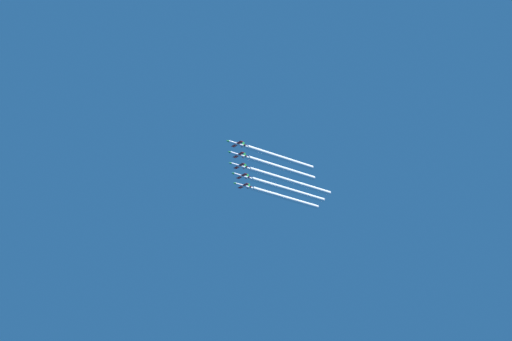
{
  "coord_description": "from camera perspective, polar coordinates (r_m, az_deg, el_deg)",
  "views": [
    {
      "loc": [
        -380.15,
        270.67,
        2.23
      ],
      "look_at": [
        0.05,
        -11.59,
        214.94
      ],
      "focal_mm": 64.24,
      "sensor_mm": 36.0,
      "label": 1
    }
  ],
  "objects": [
    {
      "name": "smoke_trail_third_echelon",
      "position": [
        532.76,
        2.08,
        -0.66
      ],
      "size": [
        2.54,
        61.8,
        2.54
      ],
      "color": "white"
    },
    {
      "name": "jet_fourth_echelon",
      "position": [
        522.25,
        -0.96,
        -0.32
      ],
      "size": [
        8.69,
        12.65,
        3.04
      ],
      "color": "silver"
    },
    {
      "name": "smoke_trail_fourth_echelon",
      "position": [
        540.98,
        1.95,
        -1.18
      ],
      "size": [
        2.54,
        56.16,
        2.54
      ],
      "color": "white"
    },
    {
      "name": "jet_lead",
      "position": [
        492.85,
        -1.26,
        1.69
      ],
      "size": [
        8.69,
        12.65,
        3.04
      ],
      "color": "silver"
    },
    {
      "name": "jet_third_echelon",
      "position": [
        512.56,
        -1.12,
        0.32
      ],
      "size": [
        8.69,
        12.65,
        3.04
      ],
      "color": "silver"
    },
    {
      "name": "jet_fifth_echelon",
      "position": [
        533.23,
        -0.87,
        -0.93
      ],
      "size": [
        8.69,
        12.65,
        3.04
      ],
      "color": "silver"
    },
    {
      "name": "smoke_trail_fifth_echelon",
      "position": [
        550.72,
        1.79,
        -1.7
      ],
      "size": [
        2.54,
        51.44,
        2.54
      ],
      "color": "white"
    },
    {
      "name": "smoke_trail_second_echelon",
      "position": [
        519.5,
        1.54,
        0.16
      ],
      "size": [
        2.54,
        48.98,
        2.54
      ],
      "color": "white"
    },
    {
      "name": "smoke_trail_lead",
      "position": [
        508.76,
        1.45,
        0.83
      ],
      "size": [
        2.54,
        47.48,
        2.54
      ],
      "color": "white"
    },
    {
      "name": "jet_second_echelon",
      "position": [
        503.05,
        -1.17,
        1.01
      ],
      "size": [
        8.69,
        12.65,
        3.04
      ],
      "color": "silver"
    }
  ]
}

